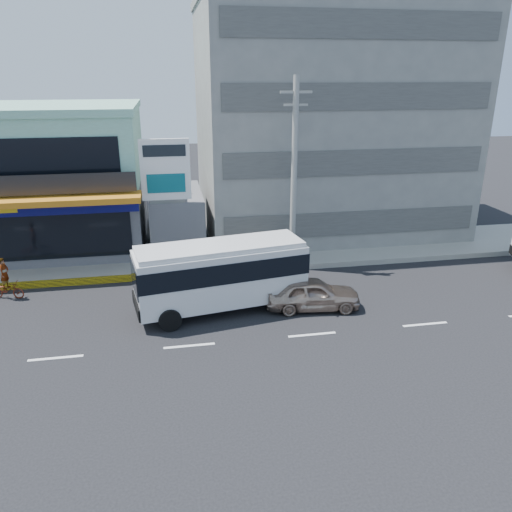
{
  "coord_description": "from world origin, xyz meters",
  "views": [
    {
      "loc": [
        -0.49,
        -17.34,
        10.08
      ],
      "look_at": [
        3.34,
        3.72,
        2.2
      ],
      "focal_mm": 35.0,
      "sensor_mm": 36.0,
      "label": 1
    }
  ],
  "objects_px": {
    "billboard": "(166,177)",
    "motorcycle_rider": "(7,285)",
    "shop_building": "(38,181)",
    "minibus": "(221,271)",
    "sedan": "(312,294)",
    "satellite_dish": "(176,194)",
    "utility_pole_near": "(294,175)",
    "concrete_building": "(325,123)"
  },
  "relations": [
    {
      "from": "satellite_dish",
      "to": "minibus",
      "type": "relative_size",
      "value": 0.19
    },
    {
      "from": "billboard",
      "to": "sedan",
      "type": "height_order",
      "value": "billboard"
    },
    {
      "from": "satellite_dish",
      "to": "sedan",
      "type": "bearing_deg",
      "value": -56.59
    },
    {
      "from": "concrete_building",
      "to": "motorcycle_rider",
      "type": "relative_size",
      "value": 7.88
    },
    {
      "from": "billboard",
      "to": "motorcycle_rider",
      "type": "relative_size",
      "value": 3.4
    },
    {
      "from": "shop_building",
      "to": "sedan",
      "type": "distance_m",
      "value": 18.22
    },
    {
      "from": "satellite_dish",
      "to": "motorcycle_rider",
      "type": "height_order",
      "value": "satellite_dish"
    },
    {
      "from": "billboard",
      "to": "minibus",
      "type": "height_order",
      "value": "billboard"
    },
    {
      "from": "motorcycle_rider",
      "to": "sedan",
      "type": "bearing_deg",
      "value": -14.65
    },
    {
      "from": "concrete_building",
      "to": "sedan",
      "type": "distance_m",
      "value": 14.74
    },
    {
      "from": "minibus",
      "to": "sedan",
      "type": "distance_m",
      "value": 4.26
    },
    {
      "from": "satellite_dish",
      "to": "utility_pole_near",
      "type": "distance_m",
      "value": 7.17
    },
    {
      "from": "utility_pole_near",
      "to": "motorcycle_rider",
      "type": "relative_size",
      "value": 4.92
    },
    {
      "from": "concrete_building",
      "to": "minibus",
      "type": "relative_size",
      "value": 2.06
    },
    {
      "from": "shop_building",
      "to": "concrete_building",
      "type": "distance_m",
      "value": 18.28
    },
    {
      "from": "shop_building",
      "to": "billboard",
      "type": "distance_m",
      "value": 8.92
    },
    {
      "from": "shop_building",
      "to": "concrete_building",
      "type": "relative_size",
      "value": 0.77
    },
    {
      "from": "shop_building",
      "to": "sedan",
      "type": "height_order",
      "value": "shop_building"
    },
    {
      "from": "satellite_dish",
      "to": "billboard",
      "type": "distance_m",
      "value": 2.31
    },
    {
      "from": "billboard",
      "to": "utility_pole_near",
      "type": "distance_m",
      "value": 6.75
    },
    {
      "from": "billboard",
      "to": "sedan",
      "type": "distance_m",
      "value": 10.12
    },
    {
      "from": "shop_building",
      "to": "satellite_dish",
      "type": "xyz_separation_m",
      "value": [
        8.0,
        -2.95,
        -0.42
      ]
    },
    {
      "from": "utility_pole_near",
      "to": "minibus",
      "type": "height_order",
      "value": "utility_pole_near"
    },
    {
      "from": "shop_building",
      "to": "sedan",
      "type": "xyz_separation_m",
      "value": [
        13.69,
        -11.57,
        -3.27
      ]
    },
    {
      "from": "billboard",
      "to": "utility_pole_near",
      "type": "bearing_deg",
      "value": -15.48
    },
    {
      "from": "sedan",
      "to": "satellite_dish",
      "type": "bearing_deg",
      "value": 39.85
    },
    {
      "from": "concrete_building",
      "to": "sedan",
      "type": "xyz_separation_m",
      "value": [
        -4.31,
        -12.62,
        -6.28
      ]
    },
    {
      "from": "shop_building",
      "to": "minibus",
      "type": "height_order",
      "value": "shop_building"
    },
    {
      "from": "shop_building",
      "to": "billboard",
      "type": "xyz_separation_m",
      "value": [
        7.5,
        -4.75,
        0.93
      ]
    },
    {
      "from": "motorcycle_rider",
      "to": "shop_building",
      "type": "bearing_deg",
      "value": 88.44
    },
    {
      "from": "sedan",
      "to": "motorcycle_rider",
      "type": "relative_size",
      "value": 2.09
    },
    {
      "from": "billboard",
      "to": "utility_pole_near",
      "type": "height_order",
      "value": "utility_pole_near"
    },
    {
      "from": "billboard",
      "to": "minibus",
      "type": "distance_m",
      "value": 7.25
    },
    {
      "from": "minibus",
      "to": "sedan",
      "type": "bearing_deg",
      "value": -8.43
    },
    {
      "from": "utility_pole_near",
      "to": "motorcycle_rider",
      "type": "bearing_deg",
      "value": -174.43
    },
    {
      "from": "satellite_dish",
      "to": "minibus",
      "type": "bearing_deg",
      "value": -78.55
    },
    {
      "from": "shop_building",
      "to": "motorcycle_rider",
      "type": "distance_m",
      "value": 8.6
    },
    {
      "from": "minibus",
      "to": "motorcycle_rider",
      "type": "relative_size",
      "value": 3.82
    },
    {
      "from": "sedan",
      "to": "motorcycle_rider",
      "type": "bearing_deg",
      "value": 81.78
    },
    {
      "from": "concrete_building",
      "to": "sedan",
      "type": "height_order",
      "value": "concrete_building"
    },
    {
      "from": "billboard",
      "to": "utility_pole_near",
      "type": "relative_size",
      "value": 0.69
    },
    {
      "from": "minibus",
      "to": "satellite_dish",
      "type": "bearing_deg",
      "value": 101.45
    }
  ]
}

